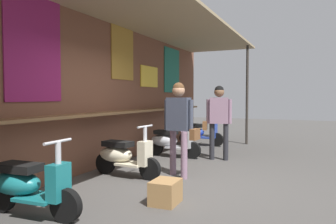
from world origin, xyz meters
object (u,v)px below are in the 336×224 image
object	(u,v)px
shopper_with_handbag	(218,114)
shopper_browsing	(179,119)
scooter_silver	(170,141)
scooter_blue	(198,132)
scooter_teal	(27,185)
scooter_cream	(123,156)
merchandise_crate	(166,192)

from	to	relation	value
shopper_with_handbag	shopper_browsing	world-z (taller)	shopper_browsing
scooter_silver	scooter_blue	bearing A→B (deg)	90.20
scooter_teal	shopper_with_handbag	xyz separation A→B (m)	(4.45, -1.18, 0.68)
scooter_silver	shopper_browsing	distance (m)	2.10
scooter_teal	shopper_with_handbag	distance (m)	4.65
scooter_cream	shopper_with_handbag	bearing A→B (deg)	66.26
scooter_blue	shopper_browsing	world-z (taller)	shopper_browsing
scooter_blue	shopper_browsing	size ratio (longest dim) A/B	0.81
scooter_cream	scooter_blue	distance (m)	4.24
scooter_cream	shopper_with_handbag	world-z (taller)	shopper_with_handbag
scooter_cream	shopper_browsing	xyz separation A→B (m)	(0.40, -0.96, 0.68)
scooter_teal	merchandise_crate	bearing A→B (deg)	35.65
scooter_cream	shopper_browsing	size ratio (longest dim) A/B	0.81
scooter_teal	shopper_browsing	xyz separation A→B (m)	(2.59, -0.96, 0.68)
scooter_cream	shopper_browsing	bearing A→B (deg)	26.51
shopper_browsing	scooter_teal	bearing A→B (deg)	164.65
scooter_cream	shopper_with_handbag	distance (m)	2.64
merchandise_crate	shopper_with_handbag	bearing A→B (deg)	3.22
shopper_with_handbag	shopper_browsing	bearing A→B (deg)	-20.90
scooter_silver	shopper_with_handbag	xyz separation A→B (m)	(0.12, -1.18, 0.68)
scooter_cream	scooter_silver	distance (m)	2.14
scooter_blue	scooter_teal	bearing A→B (deg)	-89.04
shopper_with_handbag	merchandise_crate	xyz separation A→B (m)	(-3.32, -0.19, -0.90)
scooter_blue	scooter_cream	bearing A→B (deg)	-89.04
scooter_teal	scooter_blue	distance (m)	6.43
scooter_silver	merchandise_crate	size ratio (longest dim) A/B	3.18
scooter_silver	merchandise_crate	xyz separation A→B (m)	(-3.20, -1.36, -0.23)
scooter_teal	scooter_blue	size ratio (longest dim) A/B	1.00
scooter_cream	scooter_silver	size ratio (longest dim) A/B	1.00
scooter_teal	scooter_silver	bearing A→B (deg)	86.02
scooter_blue	merchandise_crate	xyz separation A→B (m)	(-5.31, -1.36, -0.23)
scooter_blue	shopper_browsing	distance (m)	4.02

